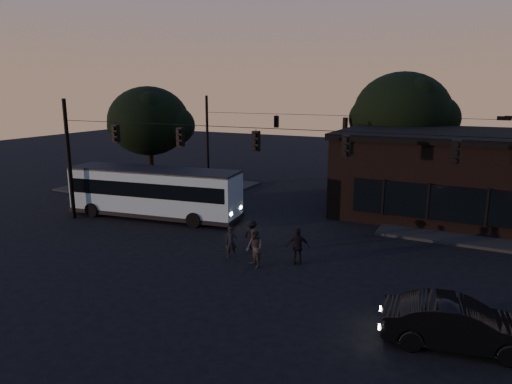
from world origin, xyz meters
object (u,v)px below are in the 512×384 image
at_px(bus, 154,190).
at_px(car, 459,324).
at_px(pedestrian_b, 255,248).
at_px(pedestrian_d, 252,235).
at_px(pedestrian_c, 298,246).
at_px(building, 463,174).
at_px(pedestrian_a, 231,242).

xyz_separation_m(bus, car, (18.29, -7.85, -1.00)).
bearing_deg(pedestrian_b, pedestrian_d, 156.05).
bearing_deg(pedestrian_c, car, 127.12).
distance_m(building, pedestrian_a, 16.75).
bearing_deg(pedestrian_c, pedestrian_b, 13.77).
bearing_deg(car, pedestrian_d, 52.41).
relative_size(pedestrian_a, pedestrian_b, 0.84).
height_order(building, car, building).
bearing_deg(bus, pedestrian_a, -35.40).
bearing_deg(pedestrian_d, building, -115.33).
bearing_deg(pedestrian_d, pedestrian_a, 87.90).
height_order(bus, pedestrian_c, bus).
xyz_separation_m(pedestrian_a, pedestrian_d, (0.38, 1.53, -0.01)).
distance_m(pedestrian_a, pedestrian_b, 1.69).
height_order(building, bus, building).
bearing_deg(building, pedestrian_a, -124.96).
xyz_separation_m(pedestrian_c, pedestrian_d, (-2.87, 0.94, -0.13)).
bearing_deg(bus, building, 20.67).
bearing_deg(pedestrian_c, bus, -39.25).
relative_size(car, pedestrian_b, 2.57).
bearing_deg(pedestrian_b, building, 97.44).
height_order(pedestrian_a, pedestrian_d, pedestrian_a).
height_order(car, pedestrian_b, pedestrian_b).
relative_size(car, pedestrian_a, 3.05).
height_order(pedestrian_a, pedestrian_c, pedestrian_c).
height_order(building, pedestrian_c, building).
xyz_separation_m(car, pedestrian_d, (-9.98, 5.25, -0.01)).
relative_size(pedestrian_b, pedestrian_c, 1.03).
distance_m(pedestrian_c, pedestrian_d, 3.02).
height_order(pedestrian_b, pedestrian_d, pedestrian_b).
xyz_separation_m(building, car, (0.83, -17.35, -1.93)).
distance_m(car, pedestrian_b, 9.33).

